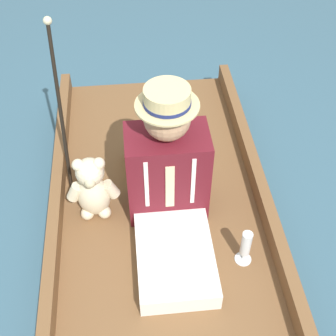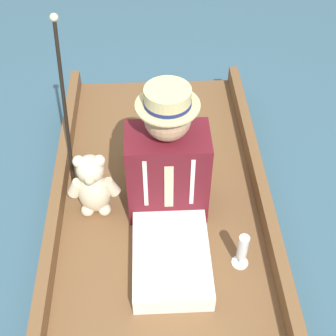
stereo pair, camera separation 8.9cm
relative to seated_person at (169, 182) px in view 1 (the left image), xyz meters
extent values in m
plane|color=#385B70|center=(0.04, 0.09, -0.43)|extent=(16.00, 16.00, 0.00)
cube|color=brown|center=(0.04, 0.09, -0.36)|extent=(1.18, 2.68, 0.14)
cube|color=brown|center=(-0.52, 0.09, -0.23)|extent=(0.06, 2.68, 0.12)
cube|color=brown|center=(0.60, 0.09, -0.23)|extent=(0.06, 2.68, 0.12)
cube|color=#B7933D|center=(0.01, -0.39, -0.21)|extent=(0.38, 0.27, 0.14)
cube|color=white|center=(0.00, 0.30, -0.23)|extent=(0.37, 0.51, 0.11)
cube|color=#5B141E|center=(0.00, -0.09, -0.03)|extent=(0.42, 0.26, 0.52)
cube|color=beige|center=(0.00, 0.05, 0.01)|extent=(0.04, 0.01, 0.29)
cube|color=white|center=(-0.11, 0.05, 0.04)|extent=(0.02, 0.01, 0.31)
cube|color=white|center=(0.11, 0.05, 0.04)|extent=(0.02, 0.01, 0.31)
sphere|color=tan|center=(0.00, -0.09, 0.35)|extent=(0.22, 0.22, 0.22)
cylinder|color=#CCB77F|center=(0.00, -0.09, 0.42)|extent=(0.30, 0.30, 0.01)
cylinder|color=#CCB77F|center=(0.00, -0.09, 0.46)|extent=(0.21, 0.21, 0.08)
cylinder|color=navy|center=(0.00, -0.09, 0.44)|extent=(0.22, 0.22, 0.02)
ellipsoid|color=beige|center=(0.39, -0.08, -0.16)|extent=(0.17, 0.14, 0.26)
sphere|color=beige|center=(0.39, -0.08, 0.03)|extent=(0.15, 0.15, 0.15)
sphere|color=tan|center=(0.39, -0.02, 0.02)|extent=(0.06, 0.06, 0.06)
sphere|color=beige|center=(0.34, -0.08, 0.08)|extent=(0.06, 0.06, 0.06)
sphere|color=beige|center=(0.44, -0.08, 0.08)|extent=(0.06, 0.06, 0.06)
cylinder|color=beige|center=(0.30, -0.08, -0.11)|extent=(0.10, 0.07, 0.11)
cylinder|color=beige|center=(0.48, -0.08, -0.11)|extent=(0.10, 0.07, 0.11)
sphere|color=beige|center=(0.35, -0.05, -0.25)|extent=(0.07, 0.07, 0.07)
sphere|color=beige|center=(0.44, -0.05, -0.25)|extent=(0.07, 0.07, 0.07)
cylinder|color=silver|center=(-0.34, 0.30, -0.28)|extent=(0.08, 0.08, 0.01)
cylinder|color=silver|center=(-0.34, 0.30, -0.25)|extent=(0.01, 0.01, 0.06)
cylinder|color=silver|center=(-0.34, 0.30, -0.15)|extent=(0.05, 0.05, 0.15)
cylinder|color=black|center=(0.53, -0.40, 0.16)|extent=(0.02, 0.33, 0.90)
sphere|color=beige|center=(0.53, -0.56, 0.60)|extent=(0.04, 0.04, 0.04)
camera|label=1|loc=(0.16, 1.56, 1.73)|focal=50.00mm
camera|label=2|loc=(0.07, 1.57, 1.73)|focal=50.00mm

